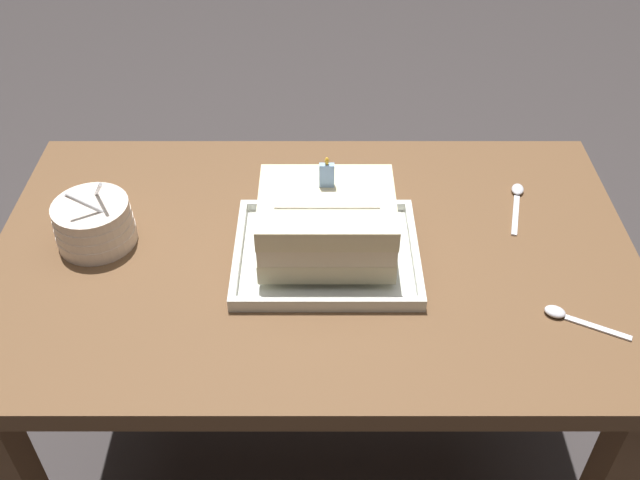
{
  "coord_description": "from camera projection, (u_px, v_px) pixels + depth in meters",
  "views": [
    {
      "loc": [
        0.01,
        -0.9,
        1.49
      ],
      "look_at": [
        0.01,
        -0.01,
        0.71
      ],
      "focal_mm": 39.83,
      "sensor_mm": 36.0,
      "label": 1
    }
  ],
  "objects": [
    {
      "name": "dining_table",
      "position": [
        314.0,
        294.0,
        1.28
      ],
      "size": [
        1.1,
        0.67,
        0.68
      ],
      "color": "brown",
      "rests_on": "ground_plane"
    },
    {
      "name": "birthday_cake",
      "position": [
        327.0,
        222.0,
        1.14
      ],
      "size": [
        0.22,
        0.18,
        0.16
      ],
      "color": "beige",
      "rests_on": "foil_tray"
    },
    {
      "name": "bowl_stack",
      "position": [
        94.0,
        223.0,
        1.2
      ],
      "size": [
        0.13,
        0.13,
        0.13
      ],
      "color": "silver",
      "rests_on": "dining_table"
    },
    {
      "name": "foil_tray",
      "position": [
        326.0,
        254.0,
        1.19
      ],
      "size": [
        0.31,
        0.25,
        0.02
      ],
      "color": "silver",
      "rests_on": "dining_table"
    },
    {
      "name": "ground_plane",
      "position": [
        315.0,
        468.0,
        1.66
      ],
      "size": [
        8.0,
        8.0,
        0.0
      ],
      "primitive_type": "plane",
      "color": "#383333"
    },
    {
      "name": "serving_spoon_near_tray",
      "position": [
        517.0,
        196.0,
        1.31
      ],
      "size": [
        0.05,
        0.15,
        0.01
      ],
      "color": "silver",
      "rests_on": "dining_table"
    },
    {
      "name": "serving_spoon_by_bowls",
      "position": [
        565.0,
        315.0,
        1.08
      ],
      "size": [
        0.12,
        0.07,
        0.01
      ],
      "color": "silver",
      "rests_on": "dining_table"
    }
  ]
}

